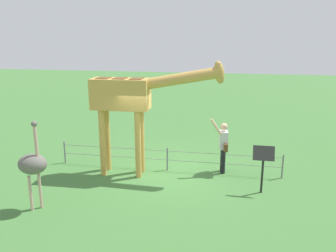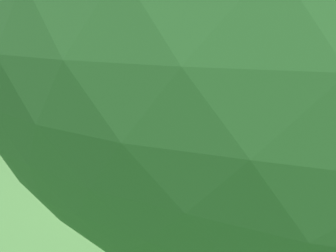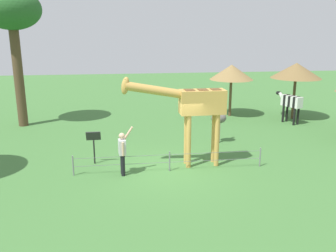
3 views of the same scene
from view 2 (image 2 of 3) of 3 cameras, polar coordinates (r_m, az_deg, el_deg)
The scene contains 10 objects.
ground_plane at distance 12.39m, azimuth -0.73°, elevation -9.58°, with size 60.00×60.00×0.00m, color #427538.
giraffe at distance 12.61m, azimuth -2.31°, elevation 2.01°, with size 3.90×0.75×3.50m.
visitor at distance 10.46m, azimuth 0.99°, elevation -8.82°, with size 0.57×0.58×1.76m.
zebra at distance 20.22m, azimuth -18.17°, elevation 2.49°, with size 0.95×1.79×1.66m.
ostrich at distance 14.82m, azimuth -12.32°, elevation -1.11°, with size 0.70×0.56×2.25m.
shade_hut_far at distance 21.12m, azimuth -7.59°, elevation 7.81°, with size 2.78×2.78×3.19m.
shade_hut_aside at distance 20.87m, azimuth -20.51°, elevation 7.21°, with size 2.84×2.84×3.25m.
tree_northeast at distance 2.00m, azimuth 19.21°, elevation 9.76°, with size 2.90×2.90×5.92m.
info_sign at distance 9.48m, azimuth -6.61°, elevation -11.14°, with size 0.56×0.21×1.32m.
wire_fence at distance 12.24m, azimuth 0.03°, elevation -7.84°, with size 7.05×0.05×0.75m.
Camera 2 is at (11.36, -0.05, 4.96)m, focal length 42.86 mm.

